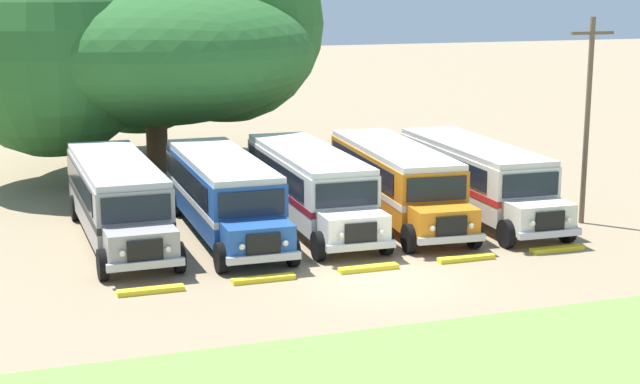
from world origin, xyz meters
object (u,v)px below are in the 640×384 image
at_px(parked_bus_slot_0, 117,196).
at_px(utility_pole, 587,115).
at_px(parked_bus_slot_2, 310,183).
at_px(parked_bus_slot_1, 223,191).
at_px(broad_shade_tree, 149,44).
at_px(parked_bus_slot_3, 396,178).
at_px(parked_bus_slot_4, 476,175).

relative_size(parked_bus_slot_0, utility_pole, 1.38).
xyz_separation_m(parked_bus_slot_2, utility_pole, (9.95, -3.29, 2.60)).
bearing_deg(utility_pole, parked_bus_slot_1, 167.41).
xyz_separation_m(parked_bus_slot_0, parked_bus_slot_1, (3.77, -0.47, 0.00)).
height_order(parked_bus_slot_0, parked_bus_slot_1, same).
distance_m(parked_bus_slot_1, broad_shade_tree, 14.44).
relative_size(broad_shade_tree, utility_pole, 2.34).
relative_size(parked_bus_slot_3, utility_pole, 1.39).
xyz_separation_m(parked_bus_slot_0, utility_pole, (17.19, -3.47, 2.60)).
distance_m(parked_bus_slot_1, parked_bus_slot_4, 10.21).
bearing_deg(parked_bus_slot_1, broad_shade_tree, -177.90).
relative_size(parked_bus_slot_2, broad_shade_tree, 0.59).
bearing_deg(parked_bus_slot_0, parked_bus_slot_2, 87.76).
relative_size(parked_bus_slot_0, parked_bus_slot_2, 1.00).
bearing_deg(utility_pole, parked_bus_slot_4, 140.25).
bearing_deg(parked_bus_slot_3, parked_bus_slot_4, 86.46).
relative_size(parked_bus_slot_1, parked_bus_slot_2, 1.00).
xyz_separation_m(parked_bus_slot_0, broad_shade_tree, (3.44, 13.21, 4.60)).
distance_m(parked_bus_slot_0, parked_bus_slot_1, 3.80).
height_order(parked_bus_slot_4, broad_shade_tree, broad_shade_tree).
distance_m(parked_bus_slot_3, broad_shade_tree, 16.06).
distance_m(parked_bus_slot_2, parked_bus_slot_3, 3.48).
xyz_separation_m(parked_bus_slot_2, parked_bus_slot_4, (6.75, -0.62, 0.00)).
bearing_deg(parked_bus_slot_4, utility_pole, 51.95).
bearing_deg(parked_bus_slot_3, parked_bus_slot_2, -88.69).
relative_size(parked_bus_slot_0, parked_bus_slot_4, 1.00).
relative_size(parked_bus_slot_2, parked_bus_slot_4, 1.00).
distance_m(parked_bus_slot_2, utility_pole, 10.80).
relative_size(parked_bus_slot_3, parked_bus_slot_4, 1.01).
bearing_deg(parked_bus_slot_4, parked_bus_slot_0, -91.58).
bearing_deg(broad_shade_tree, utility_pole, -50.51).
distance_m(parked_bus_slot_1, utility_pole, 13.99).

